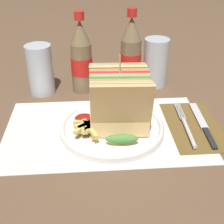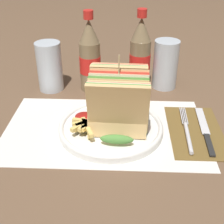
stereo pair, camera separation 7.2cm
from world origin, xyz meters
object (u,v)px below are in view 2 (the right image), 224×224
object	(u,v)px
club_sandwich	(119,100)
fork	(187,133)
glass_near	(165,64)
knife	(205,130)
coke_bottle_near	(90,57)
glass_far	(50,67)
coke_bottle_far	(140,55)
plate_main	(112,128)

from	to	relation	value
club_sandwich	fork	distance (m)	0.17
fork	glass_near	xyz separation A→B (m)	(-0.03, 0.25, 0.06)
knife	coke_bottle_near	size ratio (longest dim) A/B	0.87
fork	club_sandwich	bearing A→B (deg)	176.27
coke_bottle_near	glass_far	world-z (taller)	coke_bottle_near
club_sandwich	fork	xyz separation A→B (m)	(0.16, -0.02, -0.07)
coke_bottle_far	knife	bearing A→B (deg)	-58.32
coke_bottle_near	coke_bottle_far	distance (m)	0.14
glass_near	fork	bearing A→B (deg)	-83.57
club_sandwich	coke_bottle_near	distance (m)	0.23
club_sandwich	fork	size ratio (longest dim) A/B	1.02
club_sandwich	glass_far	xyz separation A→B (m)	(-0.20, 0.21, -0.01)
club_sandwich	fork	bearing A→B (deg)	-6.21
club_sandwich	glass_near	xyz separation A→B (m)	(0.13, 0.23, -0.01)
plate_main	club_sandwich	xyz separation A→B (m)	(0.02, 0.01, 0.07)
plate_main	glass_near	size ratio (longest dim) A/B	1.74
plate_main	knife	xyz separation A→B (m)	(0.21, 0.01, -0.00)
plate_main	coke_bottle_far	bearing A→B (deg)	73.88
plate_main	glass_near	xyz separation A→B (m)	(0.14, 0.24, 0.06)
plate_main	glass_far	distance (m)	0.29
plate_main	coke_bottle_far	world-z (taller)	coke_bottle_far
plate_main	coke_bottle_near	bearing A→B (deg)	107.76
fork	glass_near	distance (m)	0.26
knife	coke_bottle_near	world-z (taller)	coke_bottle_near
club_sandwich	coke_bottle_near	size ratio (longest dim) A/B	0.84
knife	coke_bottle_near	xyz separation A→B (m)	(-0.28, 0.21, 0.09)
plate_main	knife	distance (m)	0.21
club_sandwich	knife	world-z (taller)	club_sandwich
plate_main	fork	world-z (taller)	plate_main
club_sandwich	knife	size ratio (longest dim) A/B	0.98
plate_main	fork	size ratio (longest dim) A/B	1.29
club_sandwich	glass_near	bearing A→B (deg)	61.39
club_sandwich	glass_far	size ratio (longest dim) A/B	1.37
knife	coke_bottle_far	xyz separation A→B (m)	(-0.15, 0.24, 0.09)
glass_far	fork	bearing A→B (deg)	-32.00
plate_main	club_sandwich	world-z (taller)	club_sandwich
club_sandwich	glass_far	world-z (taller)	club_sandwich
coke_bottle_near	glass_far	xyz separation A→B (m)	(-0.11, -0.01, -0.03)
fork	plate_main	bearing A→B (deg)	178.97
plate_main	coke_bottle_far	xyz separation A→B (m)	(0.07, 0.24, 0.09)
coke_bottle_near	glass_near	distance (m)	0.22
fork	coke_bottle_near	distance (m)	0.34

